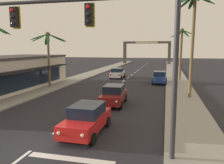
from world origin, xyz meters
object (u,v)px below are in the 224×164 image
sedan_lead_at_stop_bar (87,119)px  sedan_third_in_queue (114,95)px  palm_right_second (194,21)px  sedan_oncoming_far (117,73)px  palm_left_third (48,45)px  traffic_signal_mast (94,34)px  sedan_parked_nearest_kerb (160,77)px  town_gateway_arch (147,49)px  palm_right_third (181,45)px

sedan_lead_at_stop_bar → sedan_third_in_queue: (-0.03, 7.01, 0.00)m
palm_right_second → sedan_third_in_queue: bearing=-149.5°
sedan_lead_at_stop_bar → sedan_oncoming_far: bearing=98.0°
palm_left_third → palm_right_second: palm_right_second is taller
traffic_signal_mast → sedan_parked_nearest_kerb: size_ratio=2.52×
sedan_lead_at_stop_bar → sedan_oncoming_far: 24.63m
sedan_oncoming_far → palm_right_second: palm_right_second is taller
sedan_parked_nearest_kerb → town_gateway_arch: 40.73m
sedan_parked_nearest_kerb → palm_right_second: 11.81m
palm_right_third → traffic_signal_mast: bearing=-101.2°
sedan_oncoming_far → sedan_parked_nearest_kerb: size_ratio=1.00×
palm_right_third → sedan_oncoming_far: bearing=176.8°
palm_right_second → town_gateway_arch: 50.36m
sedan_parked_nearest_kerb → palm_left_third: bearing=-154.1°
sedan_oncoming_far → town_gateway_arch: (1.58, 36.13, 3.68)m
sedan_third_in_queue → town_gateway_arch: bearing=91.9°
traffic_signal_mast → palm_right_third: 26.63m
palm_left_third → palm_right_second: (16.54, -2.86, 2.14)m
sedan_third_in_queue → sedan_parked_nearest_kerb: bearing=75.2°
sedan_lead_at_stop_bar → sedan_oncoming_far: (-3.41, 24.39, 0.00)m
traffic_signal_mast → sedan_third_in_queue: (-1.26, 9.29, -4.61)m
palm_left_third → palm_right_third: palm_right_third is taller
traffic_signal_mast → sedan_oncoming_far: (-4.65, 26.68, -4.61)m
sedan_lead_at_stop_bar → sedan_parked_nearest_kerb: 20.61m
sedan_third_in_queue → palm_right_third: 18.56m
traffic_signal_mast → sedan_third_in_queue: 10.45m
sedan_parked_nearest_kerb → town_gateway_arch: size_ratio=0.30×
sedan_oncoming_far → town_gateway_arch: 36.35m
traffic_signal_mast → palm_left_third: 19.57m
sedan_lead_at_stop_bar → sedan_third_in_queue: size_ratio=0.99×
sedan_oncoming_far → palm_left_third: palm_left_third is taller
sedan_third_in_queue → palm_left_third: 12.74m
sedan_oncoming_far → palm_right_second: (10.08, -13.43, 6.48)m
sedan_lead_at_stop_bar → palm_left_third: 17.54m
sedan_parked_nearest_kerb → sedan_oncoming_far: bearing=149.4°
sedan_parked_nearest_kerb → town_gateway_arch: town_gateway_arch is taller
palm_right_third → town_gateway_arch: palm_right_third is taller
sedan_third_in_queue → palm_right_second: 10.13m
palm_left_third → sedan_third_in_queue: bearing=-34.7°
palm_right_second → town_gateway_arch: bearing=99.7°
palm_right_second → traffic_signal_mast: bearing=-112.3°
traffic_signal_mast → sedan_oncoming_far: bearing=99.9°
sedan_oncoming_far → palm_left_third: size_ratio=0.65×
sedan_third_in_queue → sedan_oncoming_far: bearing=101.0°
palm_left_third → sedan_oncoming_far: bearing=58.6°
palm_left_third → town_gateway_arch: (8.05, 46.70, -0.67)m
sedan_third_in_queue → palm_left_third: palm_left_third is taller
sedan_third_in_queue → sedan_lead_at_stop_bar: bearing=-89.7°
sedan_parked_nearest_kerb → sedan_third_in_queue: bearing=-104.8°
palm_left_third → town_gateway_arch: town_gateway_arch is taller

